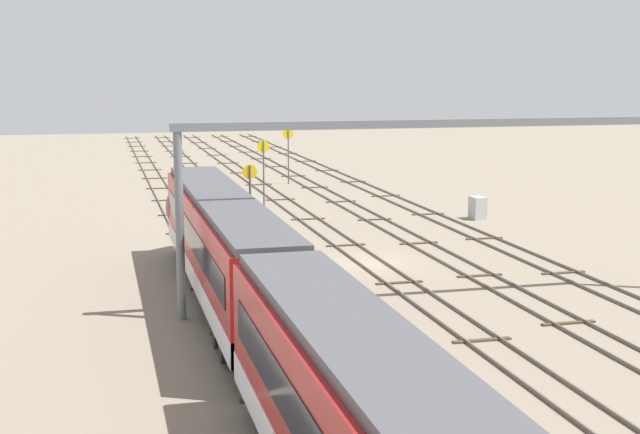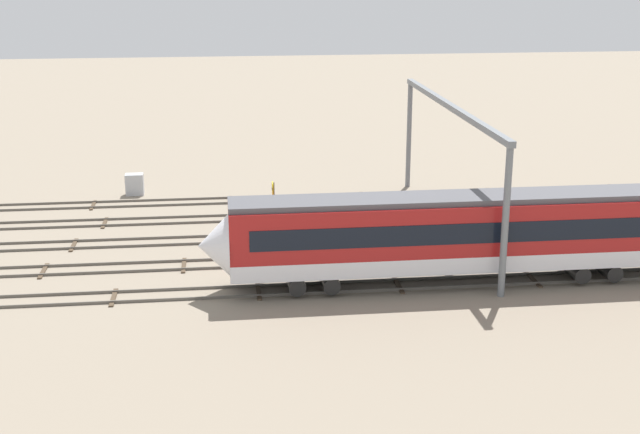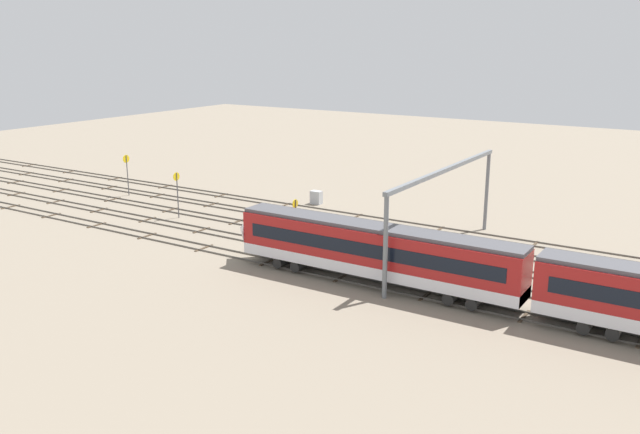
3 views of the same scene
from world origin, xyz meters
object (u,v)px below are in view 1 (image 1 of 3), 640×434
Objects in this scene: overhead_gantry at (437,160)px; speed_sign_far_trackside at (264,164)px; speed_sign_mid_trackside at (288,147)px; speed_sign_distant_end at (250,200)px; relay_cabinet at (478,208)px.

overhead_gantry is 30.28m from speed_sign_far_trackside.
overhead_gantry is 43.35m from speed_sign_mid_trackside.
speed_sign_mid_trackside is (43.17, -2.51, -3.07)m from overhead_gantry.
overhead_gantry reaches higher than speed_sign_distant_end.
speed_sign_far_trackside is (30.03, 2.22, -3.18)m from overhead_gantry.
speed_sign_far_trackside is 19.00m from speed_sign_distant_end.
speed_sign_mid_trackside is at bearing -15.72° from speed_sign_distant_end.
overhead_gantry is 14.62× the size of relay_cabinet.
overhead_gantry reaches higher than relay_cabinet.
speed_sign_distant_end is 20.15m from relay_cabinet.
speed_sign_distant_end is at bearing 29.14° from overhead_gantry.
speed_sign_mid_trackside is 13.97m from speed_sign_far_trackside.
speed_sign_distant_end is (11.49, 6.41, -3.19)m from overhead_gantry.
speed_sign_far_trackside is 3.20× the size of relay_cabinet.
speed_sign_far_trackside is at bearing -12.71° from speed_sign_distant_end.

